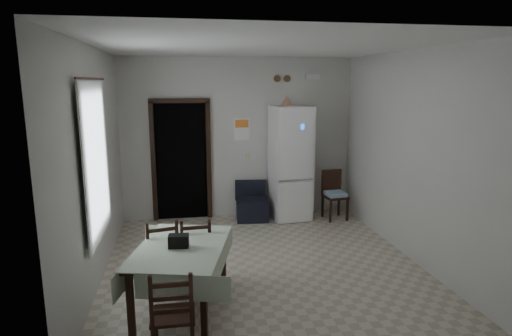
{
  "coord_description": "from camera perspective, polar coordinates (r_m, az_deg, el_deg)",
  "views": [
    {
      "loc": [
        -1.06,
        -5.41,
        2.47
      ],
      "look_at": [
        0.0,
        0.5,
        1.25
      ],
      "focal_mm": 30.0,
      "sensor_mm": 36.0,
      "label": 1
    }
  ],
  "objects": [
    {
      "name": "calendar_image",
      "position": [
        7.76,
        -1.9,
        5.93
      ],
      "size": [
        0.24,
        0.01,
        0.14
      ],
      "primitive_type": "cube",
      "color": "orange",
      "rests_on": "ground"
    },
    {
      "name": "wall_back",
      "position": [
        7.8,
        -2.27,
        3.96
      ],
      "size": [
        4.2,
        0.02,
        2.9
      ],
      "primitive_type": null,
      "color": "beige",
      "rests_on": "ground"
    },
    {
      "name": "curtain",
      "position": [
        5.38,
        -20.49,
        0.91
      ],
      "size": [
        0.02,
        1.45,
        1.85
      ],
      "primitive_type": "cube",
      "color": "white",
      "rests_on": "ground"
    },
    {
      "name": "dining_chair_near_head",
      "position": [
        4.07,
        -11.03,
        -18.52
      ],
      "size": [
        0.39,
        0.39,
        0.9
      ],
      "primitive_type": null,
      "rotation": [
        0.0,
        0.0,
        3.13
      ],
      "color": "black",
      "rests_on": "ground"
    },
    {
      "name": "dining_chair_far_left",
      "position": [
        5.32,
        -12.53,
        -11.12
      ],
      "size": [
        0.45,
        0.45,
        0.9
      ],
      "primitive_type": null,
      "rotation": [
        0.0,
        0.0,
        3.34
      ],
      "color": "black",
      "rests_on": "ground"
    },
    {
      "name": "wall_right",
      "position": [
        6.35,
        19.85,
        1.55
      ],
      "size": [
        0.02,
        4.5,
        2.9
      ],
      "primitive_type": null,
      "color": "beige",
      "rests_on": "ground"
    },
    {
      "name": "fridge",
      "position": [
        7.73,
        4.62,
        0.65
      ],
      "size": [
        0.72,
        0.72,
        2.05
      ],
      "primitive_type": null,
      "rotation": [
        0.0,
        0.0,
        0.09
      ],
      "color": "white",
      "rests_on": "ground"
    },
    {
      "name": "calendar",
      "position": [
        7.78,
        -1.9,
        5.2
      ],
      "size": [
        0.28,
        0.02,
        0.4
      ],
      "primitive_type": "cube",
      "color": "white",
      "rests_on": "ground"
    },
    {
      "name": "wall_front",
      "position": [
        3.49,
        8.03,
        -5.64
      ],
      "size": [
        4.2,
        0.02,
        2.9
      ],
      "primitive_type": null,
      "color": "beige",
      "rests_on": "ground"
    },
    {
      "name": "light_switch",
      "position": [
        7.87,
        -1.16,
        1.45
      ],
      "size": [
        0.08,
        0.02,
        0.12
      ],
      "primitive_type": "cube",
      "color": "beige",
      "rests_on": "ground"
    },
    {
      "name": "ground",
      "position": [
        6.04,
        0.86,
        -12.65
      ],
      "size": [
        4.5,
        4.5,
        0.0
      ],
      "primitive_type": "plane",
      "color": "#B7AC96",
      "rests_on": "ground"
    },
    {
      "name": "navy_seat",
      "position": [
        7.75,
        -0.49,
        -4.46
      ],
      "size": [
        0.62,
        0.6,
        0.69
      ],
      "primitive_type": null,
      "rotation": [
        0.0,
        0.0,
        -0.1
      ],
      "color": "black",
      "rests_on": "ground"
    },
    {
      "name": "doorway",
      "position": [
        7.99,
        -9.93,
        1.15
      ],
      "size": [
        1.06,
        0.52,
        2.22
      ],
      "color": "black",
      "rests_on": "ground"
    },
    {
      "name": "corner_chair",
      "position": [
        7.89,
        10.52,
        -3.61
      ],
      "size": [
        0.42,
        0.42,
        0.89
      ],
      "primitive_type": null,
      "rotation": [
        0.0,
        0.0,
        0.11
      ],
      "color": "black",
      "rests_on": "ground"
    },
    {
      "name": "tan_cone",
      "position": [
        7.61,
        4.14,
        8.95
      ],
      "size": [
        0.24,
        0.24,
        0.18
      ],
      "primitive_type": "cone",
      "rotation": [
        0.0,
        0.0,
        0.06
      ],
      "color": "tan",
      "rests_on": "fridge"
    },
    {
      "name": "black_bag",
      "position": [
        4.72,
        -10.29,
        -9.55
      ],
      "size": [
        0.22,
        0.15,
        0.14
      ],
      "primitive_type": "cube",
      "rotation": [
        0.0,
        0.0,
        -0.1
      ],
      "color": "black",
      "rests_on": "dining_table"
    },
    {
      "name": "emergency_light",
      "position": [
        7.99,
        7.55,
        11.96
      ],
      "size": [
        0.25,
        0.07,
        0.09
      ],
      "primitive_type": "cube",
      "color": "white",
      "rests_on": "ground"
    },
    {
      "name": "curtain_rod",
      "position": [
        5.3,
        -21.11,
        11.05
      ],
      "size": [
        0.02,
        1.6,
        0.02
      ],
      "primitive_type": "cylinder",
      "rotation": [
        1.57,
        0.0,
        0.0
      ],
      "color": "black",
      "rests_on": "ground"
    },
    {
      "name": "ceiling",
      "position": [
        5.53,
        0.95,
        15.94
      ],
      "size": [
        4.2,
        4.5,
        0.02
      ],
      "primitive_type": null,
      "color": "white",
      "rests_on": "ground"
    },
    {
      "name": "vent_left",
      "position": [
        7.85,
        2.86,
        11.83
      ],
      "size": [
        0.12,
        0.03,
        0.12
      ],
      "primitive_type": "cylinder",
      "rotation": [
        1.57,
        0.0,
        0.0
      ],
      "color": "brown",
      "rests_on": "ground"
    },
    {
      "name": "dining_chair_far_right",
      "position": [
        5.37,
        -8.11,
        -10.86
      ],
      "size": [
        0.4,
        0.4,
        0.88
      ],
      "primitive_type": null,
      "rotation": [
        0.0,
        0.0,
        3.2
      ],
      "color": "black",
      "rests_on": "ground"
    },
    {
      "name": "vent_right",
      "position": [
        7.89,
        4.16,
        11.81
      ],
      "size": [
        0.12,
        0.03,
        0.12
      ],
      "primitive_type": "cylinder",
      "rotation": [
        1.57,
        0.0,
        0.0
      ],
      "color": "brown",
      "rests_on": "ground"
    },
    {
      "name": "wall_left",
      "position": [
        5.61,
        -20.67,
        0.25
      ],
      "size": [
        0.02,
        4.5,
        2.9
      ],
      "primitive_type": null,
      "color": "beige",
      "rests_on": "ground"
    },
    {
      "name": "window_recess",
      "position": [
        5.4,
        -21.64,
        0.86
      ],
      "size": [
        0.1,
        1.2,
        1.6
      ],
      "primitive_type": "cube",
      "color": "silver",
      "rests_on": "ground"
    },
    {
      "name": "dining_table",
      "position": [
        4.91,
        -9.79,
        -14.12
      ],
      "size": [
        1.24,
        1.58,
        0.72
      ],
      "primitive_type": null,
      "rotation": [
        0.0,
        0.0,
        -0.26
      ],
      "color": "#B4C8AB",
      "rests_on": "ground"
    }
  ]
}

